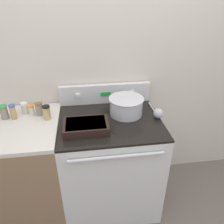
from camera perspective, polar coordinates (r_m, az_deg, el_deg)
name	(u,v)px	position (r m, az deg, el deg)	size (l,w,h in m)	color
kitchen_wall	(104,63)	(1.94, -2.10, 12.58)	(8.00, 0.05, 2.50)	beige
stove_range	(110,162)	(2.02, -0.51, -13.03)	(0.81, 0.71, 0.90)	silver
control_panel	(105,93)	(1.98, -1.78, 4.87)	(0.81, 0.07, 0.18)	silver
side_counter	(29,170)	(2.07, -20.77, -13.92)	(0.59, 0.68, 0.91)	#896B4C
mixing_bowl	(126,105)	(1.79, 3.72, 1.83)	(0.29, 0.29, 0.15)	silver
casserole_dish	(86,126)	(1.61, -6.83, -3.61)	(0.33, 0.22, 0.06)	black
ladle	(158,113)	(1.80, 11.91, -0.27)	(0.08, 0.30, 0.08)	#B7B7B7
spice_jar_black_cap	(47,112)	(1.78, -16.71, -0.11)	(0.06, 0.06, 0.12)	tan
spice_jar_brown_cap	(39,109)	(1.86, -18.48, 0.78)	(0.06, 0.06, 0.11)	gray
spice_jar_orange_cap	(32,110)	(1.88, -20.28, 0.48)	(0.05, 0.05, 0.09)	beige
spice_jar_white_cap	(25,108)	(1.93, -21.84, 0.99)	(0.05, 0.05, 0.09)	beige
spice_jar_blue_cap	(13,112)	(1.87, -24.42, 0.03)	(0.05, 0.05, 0.12)	tan
spice_jar_green_cap	(4,112)	(1.91, -26.37, -0.01)	(0.06, 0.06, 0.11)	gray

